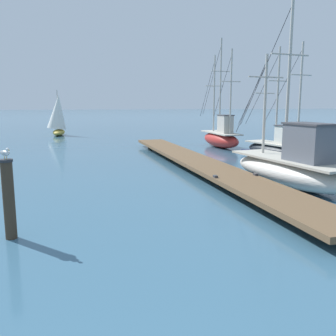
{
  "coord_description": "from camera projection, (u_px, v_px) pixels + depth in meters",
  "views": [
    {
      "loc": [
        -0.09,
        -0.64,
        3.08
      ],
      "look_at": [
        2.04,
        8.75,
        1.4
      ],
      "focal_mm": 39.56,
      "sensor_mm": 36.0,
      "label": 1
    }
  ],
  "objects": [
    {
      "name": "floating_dock",
      "position": [
        198.0,
        162.0,
        17.5
      ],
      "size": [
        2.63,
        21.14,
        0.53
      ],
      "color": "brown",
      "rests_on": "ground"
    },
    {
      "name": "fishing_boat_0",
      "position": [
        221.0,
        137.0,
        26.28
      ],
      "size": [
        1.73,
        6.81,
        7.54
      ],
      "color": "#AD2823",
      "rests_on": "ground"
    },
    {
      "name": "fishing_boat_1",
      "position": [
        292.0,
        167.0,
        13.83
      ],
      "size": [
        2.8,
        6.91,
        7.0
      ],
      "color": "silver",
      "rests_on": "ground"
    },
    {
      "name": "fishing_boat_2",
      "position": [
        279.0,
        147.0,
        21.05
      ],
      "size": [
        2.62,
        6.29,
        6.21
      ],
      "color": "black",
      "rests_on": "ground"
    },
    {
      "name": "mooring_piling",
      "position": [
        9.0,
        198.0,
        8.41
      ],
      "size": [
        0.3,
        0.3,
        1.85
      ],
      "color": "#3D3023",
      "rests_on": "ground"
    },
    {
      "name": "perched_seagull",
      "position": [
        5.0,
        153.0,
        8.23
      ],
      "size": [
        0.28,
        0.33,
        0.27
      ],
      "color": "gold",
      "rests_on": "mooring_piling"
    },
    {
      "name": "distant_sailboat",
      "position": [
        58.0,
        116.0,
        35.83
      ],
      "size": [
        2.15,
        3.6,
        4.38
      ],
      "color": "gold",
      "rests_on": "ground"
    }
  ]
}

